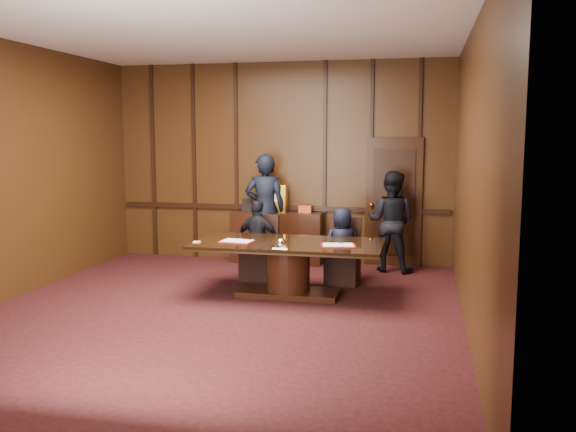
# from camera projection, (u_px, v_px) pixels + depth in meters

# --- Properties ---
(room) EXTENTS (7.00, 7.04, 3.50)m
(room) POSITION_uv_depth(u_px,v_px,m) (223.00, 176.00, 7.50)
(room) COLOR black
(room) RESTS_ON ground
(sideboard) EXTENTS (1.60, 0.45, 1.54)m
(sideboard) POSITION_uv_depth(u_px,v_px,m) (277.00, 235.00, 10.70)
(sideboard) COLOR black
(sideboard) RESTS_ON ground
(conference_table) EXTENTS (2.62, 1.32, 0.76)m
(conference_table) POSITION_uv_depth(u_px,v_px,m) (288.00, 260.00, 8.46)
(conference_table) COLOR black
(conference_table) RESTS_ON ground
(folder_left) EXTENTS (0.49, 0.37, 0.02)m
(folder_left) POSITION_uv_depth(u_px,v_px,m) (237.00, 241.00, 8.45)
(folder_left) COLOR maroon
(folder_left) RESTS_ON conference_table
(folder_right) EXTENTS (0.51, 0.41, 0.02)m
(folder_right) POSITION_uv_depth(u_px,v_px,m) (338.00, 245.00, 8.13)
(folder_right) COLOR maroon
(folder_right) RESTS_ON conference_table
(inkstand) EXTENTS (0.20, 0.14, 0.12)m
(inkstand) POSITION_uv_depth(u_px,v_px,m) (281.00, 244.00, 7.99)
(inkstand) COLOR white
(inkstand) RESTS_ON conference_table
(notepad) EXTENTS (0.10, 0.07, 0.01)m
(notepad) POSITION_uv_depth(u_px,v_px,m) (197.00, 242.00, 8.39)
(notepad) COLOR #ECC773
(notepad) RESTS_ON conference_table
(chair_left) EXTENTS (0.56, 0.56, 0.99)m
(chair_left) POSITION_uv_depth(u_px,v_px,m) (260.00, 261.00, 9.48)
(chair_left) COLOR black
(chair_left) RESTS_ON ground
(chair_right) EXTENTS (0.51, 0.51, 0.99)m
(chair_right) POSITION_uv_depth(u_px,v_px,m) (343.00, 264.00, 9.20)
(chair_right) COLOR black
(chair_right) RESTS_ON ground
(signatory_left) EXTENTS (0.77, 0.41, 1.25)m
(signatory_left) POSITION_uv_depth(u_px,v_px,m) (258.00, 240.00, 9.36)
(signatory_left) COLOR black
(signatory_left) RESTS_ON ground
(signatory_right) EXTENTS (0.66, 0.54, 1.17)m
(signatory_right) POSITION_uv_depth(u_px,v_px,m) (342.00, 246.00, 9.09)
(signatory_right) COLOR black
(signatory_right) RESTS_ON ground
(witness_left) EXTENTS (0.76, 0.55, 1.92)m
(witness_left) POSITION_uv_depth(u_px,v_px,m) (265.00, 209.00, 10.52)
(witness_left) COLOR black
(witness_left) RESTS_ON ground
(witness_right) EXTENTS (0.93, 0.79, 1.66)m
(witness_right) POSITION_uv_depth(u_px,v_px,m) (391.00, 221.00, 9.98)
(witness_right) COLOR black
(witness_right) RESTS_ON ground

